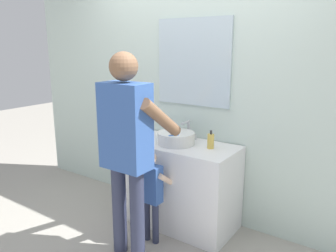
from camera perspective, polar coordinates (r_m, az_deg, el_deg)
The scene contains 9 objects.
ground_plane at distance 3.22m, azimuth -1.60°, elevation -18.12°, with size 14.00×14.00×0.00m, color #9E998E.
back_wall at distance 3.27m, azimuth 4.71°, elevation 7.61°, with size 4.40×0.10×2.70m.
vanity_cabinet at distance 3.25m, azimuth 1.52°, elevation -9.77°, with size 1.13×0.54×0.80m, color white.
sink_basin at distance 3.08m, azimuth 1.37°, elevation -2.04°, with size 0.35×0.35×0.11m.
faucet at distance 3.25m, azimuth 3.42°, elevation -0.79°, with size 0.18×0.14×0.18m.
toothbrush_cup at distance 3.25m, azimuth -3.20°, elevation -1.26°, with size 0.07×0.07×0.21m.
soap_bottle at distance 2.97m, azimuth 7.31°, elevation -2.56°, with size 0.06×0.06×0.16m.
child_toddler at distance 2.91m, azimuth -2.87°, elevation -10.67°, with size 0.26×0.26×0.83m.
adult_parent at distance 2.59m, azimuth -6.98°, elevation -2.22°, with size 0.51×0.54×1.65m.
Camera 1 is at (1.62, -2.20, 1.69)m, focal length 35.66 mm.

